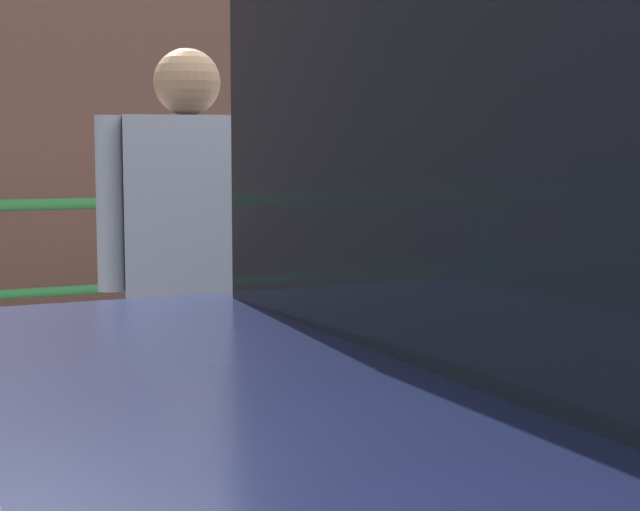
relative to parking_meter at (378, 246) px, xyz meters
name	(u,v)px	position (x,y,z in m)	size (l,w,h in m)	color
sidewalk_curb	(276,456)	(0.07, 1.07, -1.05)	(36.00, 3.08, 0.14)	#ADA8A0
parking_meter	(378,246)	(0.00, 0.00, 0.00)	(0.16, 0.17, 1.39)	slate
pedestrian_at_meter	(189,263)	(-0.62, 0.20, -0.05)	(0.69, 0.50, 1.64)	slate
background_railing	(184,250)	(0.07, 2.36, -0.23)	(24.06, 0.06, 1.06)	#2D7A38
backdrop_wall	(99,145)	(0.07, 4.26, 0.36)	(32.00, 0.50, 2.96)	brown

